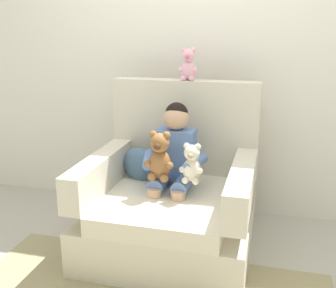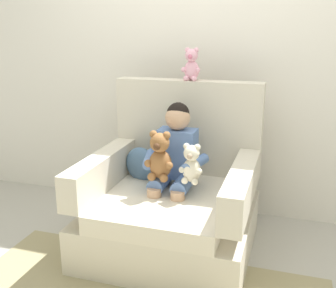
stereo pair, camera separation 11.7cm
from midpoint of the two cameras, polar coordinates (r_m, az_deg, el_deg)
ground_plane at (r=2.95m, az=1.51°, el=-14.42°), size 8.00×8.00×0.00m
back_wall at (r=3.33m, az=5.57°, el=12.60°), size 6.00×0.10×2.60m
armchair at (r=2.85m, az=1.91°, el=-8.03°), size 1.09×1.04×1.12m
seated_child at (r=2.77m, az=2.11°, el=-1.97°), size 0.45×0.39×0.82m
plush_cream at (r=2.59m, az=4.59°, el=-2.89°), size 0.15×0.13×0.26m
plush_brown at (r=2.63m, az=0.14°, el=-1.83°), size 0.19×0.16×0.32m
plush_pink_on_backrest at (r=2.98m, az=4.45°, el=10.89°), size 0.14×0.11×0.23m
throw_pillow at (r=2.98m, az=-2.63°, el=-2.91°), size 0.28×0.18×0.26m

